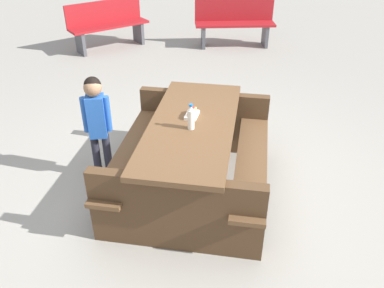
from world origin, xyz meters
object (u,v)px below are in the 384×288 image
Objects in this scene: picnic_table at (192,151)px; hotdog_tray at (192,113)px; park_bench_mid at (234,22)px; soda_bottle at (191,118)px; child_in_coat at (97,116)px; park_bench_near at (108,24)px.

hotdog_tray is (0.12, 0.00, 0.34)m from picnic_table.
park_bench_mid is (4.42, -0.84, -0.33)m from hotdog_tray.
child_in_coat is at bearing 70.50° from soda_bottle.
child_in_coat is at bearing 158.09° from park_bench_mid.
hotdog_tray is 0.13× the size of park_bench_mid.
park_bench_near is 0.96× the size of park_bench_mid.
soda_bottle is at bearing -161.06° from park_bench_near.
soda_bottle reaches higher than park_bench_mid.
park_bench_near reaches higher than hotdog_tray.
picnic_table is 8.51× the size of soda_bottle.
park_bench_mid is at bearing -10.39° from picnic_table.
park_bench_mid is (4.64, -0.84, -0.41)m from soda_bottle.
picnic_table is 0.36m from hotdog_tray.
soda_bottle is 0.21× the size of child_in_coat.
picnic_table is at bearing -103.26° from child_in_coat.
soda_bottle is 0.97m from child_in_coat.
picnic_table is at bearing -5.15° from soda_bottle.
hotdog_tray is at bearing 169.29° from park_bench_mid.
picnic_table is 4.70m from park_bench_near.
park_bench_near is at bearing 19.92° from hotdog_tray.
park_bench_near and park_bench_mid have the same top height.
picnic_table is 0.97m from child_in_coat.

